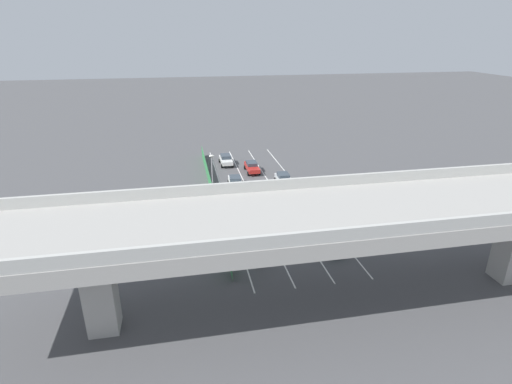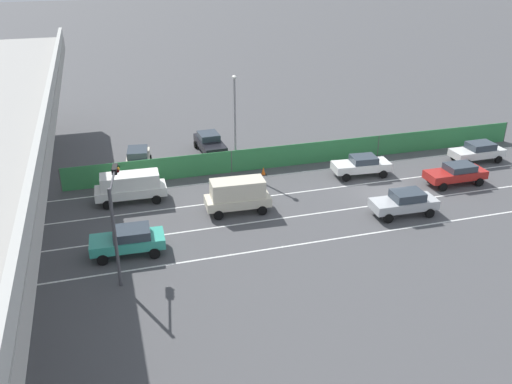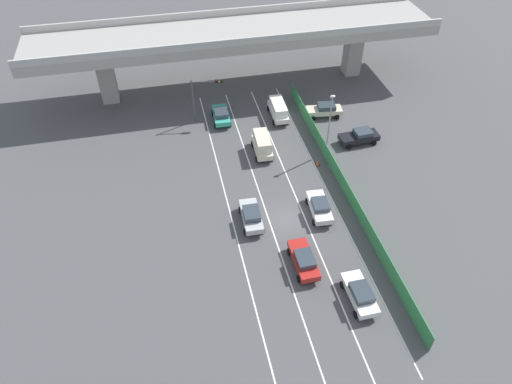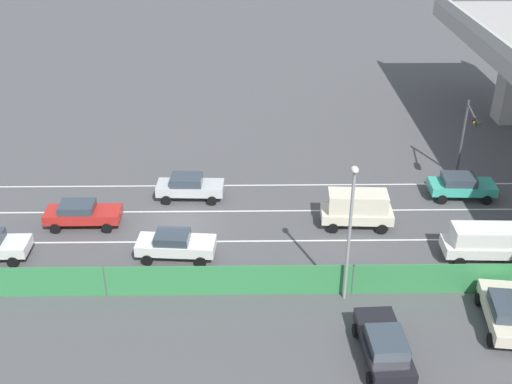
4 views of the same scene
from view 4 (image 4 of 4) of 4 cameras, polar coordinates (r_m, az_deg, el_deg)
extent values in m
plane|color=#4C4C4F|center=(38.99, -6.92, -3.10)|extent=(300.00, 300.00, 0.00)
cube|color=silver|center=(43.34, -2.06, 0.61)|extent=(0.14, 42.42, 0.01)
cube|color=silver|center=(40.28, -2.14, -1.76)|extent=(0.14, 42.42, 0.01)
cube|color=silver|center=(37.29, -2.25, -4.51)|extent=(0.14, 42.42, 0.01)
cube|color=silver|center=(34.41, -2.37, -7.73)|extent=(0.14, 42.42, 0.01)
cube|color=#338447|center=(32.65, -2.46, -8.06)|extent=(0.06, 38.42, 1.81)
cylinder|color=#4C514C|center=(33.47, -13.60, -7.93)|extent=(0.10, 0.10, 1.81)
cylinder|color=#4C514C|center=(33.07, 8.80, -7.88)|extent=(0.10, 0.10, 1.81)
cube|color=silver|center=(37.67, 20.27, -4.72)|extent=(1.93, 4.94, 0.62)
cube|color=silver|center=(37.26, 20.48, -3.70)|extent=(1.69, 4.05, 0.96)
cylinder|color=black|center=(39.17, 22.09, -4.54)|extent=(0.24, 0.65, 0.64)
cylinder|color=black|center=(38.11, 17.41, -4.62)|extent=(0.24, 0.65, 0.64)
cylinder|color=black|center=(36.71, 18.08, -6.13)|extent=(0.24, 0.65, 0.64)
cylinder|color=black|center=(38.86, -20.53, -4.50)|extent=(0.23, 0.64, 0.64)
cylinder|color=black|center=(37.49, -21.29, -5.97)|extent=(0.23, 0.64, 0.64)
cube|color=beige|center=(38.86, 9.16, -2.03)|extent=(2.00, 4.44, 0.62)
cube|color=beige|center=(38.41, 9.26, -0.87)|extent=(1.75, 3.64, 1.19)
cylinder|color=black|center=(40.07, 11.08, -1.98)|extent=(0.25, 0.65, 0.64)
cylinder|color=black|center=(38.57, 11.43, -3.34)|extent=(0.25, 0.65, 0.64)
cylinder|color=black|center=(39.70, 6.86, -1.92)|extent=(0.25, 0.65, 0.64)
cylinder|color=black|center=(38.19, 7.04, -3.29)|extent=(0.25, 0.65, 0.64)
cube|color=teal|center=(43.67, 18.27, 0.44)|extent=(2.01, 4.34, 0.60)
cube|color=#333D47|center=(43.33, 18.03, 1.11)|extent=(1.70, 2.17, 0.54)
cylinder|color=black|center=(45.09, 19.66, 0.45)|extent=(0.25, 0.65, 0.64)
cylinder|color=black|center=(43.56, 20.31, -0.70)|extent=(0.25, 0.65, 0.64)
cylinder|color=black|center=(44.26, 16.08, 0.51)|extent=(0.25, 0.65, 0.64)
cylinder|color=black|center=(42.70, 16.62, -0.66)|extent=(0.25, 0.65, 0.64)
cube|color=#B7BABC|center=(41.57, -6.01, 0.38)|extent=(1.90, 4.46, 0.61)
cube|color=#333D47|center=(41.33, -6.36, 1.10)|extent=(1.60, 2.09, 0.56)
cylinder|color=black|center=(42.39, -3.84, 0.36)|extent=(0.24, 0.65, 0.64)
cylinder|color=black|center=(40.89, -4.04, -0.80)|extent=(0.24, 0.65, 0.64)
cylinder|color=black|center=(42.76, -7.84, 0.40)|extent=(0.24, 0.65, 0.64)
cylinder|color=black|center=(41.27, -8.18, -0.74)|extent=(0.24, 0.65, 0.64)
cube|color=silver|center=(35.77, -7.30, -4.85)|extent=(2.07, 4.54, 0.61)
cube|color=#333D47|center=(35.51, -7.64, -4.10)|extent=(1.67, 2.01, 0.49)
cylinder|color=black|center=(36.51, -4.69, -4.80)|extent=(0.27, 0.65, 0.64)
cylinder|color=black|center=(35.09, -5.07, -6.38)|extent=(0.27, 0.65, 0.64)
cylinder|color=black|center=(37.03, -9.32, -4.60)|extent=(0.27, 0.65, 0.64)
cylinder|color=black|center=(35.63, -9.89, -6.14)|extent=(0.27, 0.65, 0.64)
cube|color=red|center=(39.82, -15.48, -1.99)|extent=(1.73, 4.58, 0.60)
cube|color=#333D47|center=(39.63, -16.02, -1.32)|extent=(1.52, 2.08, 0.48)
cylinder|color=black|center=(40.40, -12.99, -1.93)|extent=(0.22, 0.64, 0.64)
cylinder|color=black|center=(38.96, -13.45, -3.23)|extent=(0.22, 0.64, 0.64)
cylinder|color=black|center=(41.18, -17.23, -1.92)|extent=(0.22, 0.64, 0.64)
cylinder|color=black|center=(39.76, -17.84, -3.19)|extent=(0.22, 0.64, 0.64)
cube|color=black|center=(29.67, 11.55, -13.50)|extent=(4.69, 2.06, 0.62)
cube|color=#333D47|center=(28.98, 11.87, -13.24)|extent=(2.05, 1.72, 0.53)
cylinder|color=black|center=(30.91, 9.07, -12.35)|extent=(0.65, 0.25, 0.64)
cylinder|color=black|center=(31.33, 12.45, -12.08)|extent=(0.65, 0.25, 0.64)
cylinder|color=black|center=(28.70, 10.36, -16.44)|extent=(0.65, 0.25, 0.64)
cylinder|color=black|center=(29.15, 14.04, -16.06)|extent=(0.65, 0.25, 0.64)
cube|color=beige|center=(33.07, 21.74, -10.18)|extent=(4.65, 2.34, 0.62)
cube|color=#333D47|center=(32.51, 22.03, -9.67)|extent=(2.32, 1.82, 0.57)
cylinder|color=black|center=(34.28, 19.62, -9.20)|extent=(0.66, 0.30, 0.64)
cylinder|color=black|center=(32.00, 20.62, -12.51)|extent=(0.66, 0.30, 0.64)
cylinder|color=#47474C|center=(45.74, 18.29, 4.63)|extent=(0.18, 0.18, 5.69)
cylinder|color=#47474C|center=(43.16, 19.19, 6.72)|extent=(3.61, 0.61, 0.12)
cube|color=black|center=(41.84, 19.53, 5.98)|extent=(0.99, 0.41, 0.32)
sphere|color=#390706|center=(42.08, 19.24, 6.15)|extent=(0.20, 0.20, 0.20)
sphere|color=#EFA319|center=(41.81, 19.32, 5.99)|extent=(0.20, 0.20, 0.20)
sphere|color=black|center=(41.53, 19.39, 5.83)|extent=(0.20, 0.20, 0.20)
cylinder|color=gray|center=(31.16, 8.48, -4.25)|extent=(0.16, 0.16, 7.29)
ellipsoid|color=silver|center=(29.26, 9.01, 2.04)|extent=(0.60, 0.36, 0.28)
cone|color=orange|center=(34.09, 4.65, -7.53)|extent=(0.36, 0.36, 0.66)
cube|color=black|center=(34.28, 4.63, -7.96)|extent=(0.47, 0.47, 0.03)
camera|label=1|loc=(52.29, 66.54, 11.92)|focal=28.03mm
camera|label=2|loc=(66.56, 13.33, 24.99)|focal=38.20mm
camera|label=3|loc=(57.32, -49.28, 33.80)|focal=33.37mm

